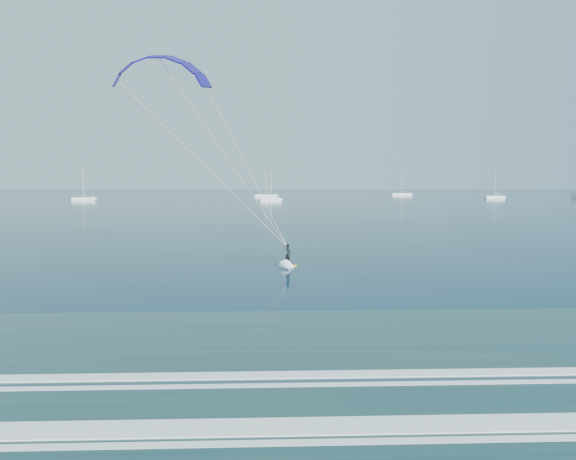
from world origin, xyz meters
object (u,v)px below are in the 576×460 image
Objects in this scene: sailboat_1 at (266,196)px; sailboat_2 at (271,199)px; sailboat_3 at (402,194)px; sailboat_4 at (495,197)px; kitesurfer_rig at (227,158)px; sailboat_0 at (84,199)px.

sailboat_1 is 51.10m from sailboat_2.
sailboat_3 is 56.99m from sailboat_4.
kitesurfer_rig is 1.27× the size of sailboat_3.
sailboat_1 reaches higher than sailboat_0.
sailboat_1 is 1.22× the size of sailboat_4.
sailboat_4 is (26.47, -50.47, -0.02)m from sailboat_3.
kitesurfer_rig reaches higher than sailboat_1.
sailboat_0 is (-67.26, 156.92, -8.31)m from kitesurfer_rig.
sailboat_4 reaches higher than sailboat_2.
kitesurfer_rig reaches higher than sailboat_4.
kitesurfer_rig is 148.35m from sailboat_2.
sailboat_3 is at bearing 19.08° from sailboat_1.
sailboat_3 is at bearing 47.97° from sailboat_2.
sailboat_4 is (165.29, 15.98, -0.00)m from sailboat_0.
kitesurfer_rig is 198.93m from sailboat_4.
sailboat_3 is (70.11, 24.25, 0.00)m from sailboat_1.
sailboat_4 is (96.58, -26.22, -0.02)m from sailboat_1.
sailboat_0 is 0.85× the size of sailboat_3.
sailboat_3 reaches higher than sailboat_4.
sailboat_2 is 0.94× the size of sailboat_4.
sailboat_2 is at bearing -132.03° from sailboat_3.
sailboat_2 is (2.23, -51.05, -0.02)m from sailboat_1.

